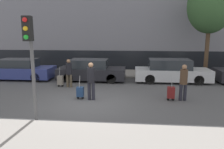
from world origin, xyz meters
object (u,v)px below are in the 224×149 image
Objects in this scene: trolley_left at (60,80)px; parked_car_2 at (171,71)px; trolley_center at (80,92)px; trolley_right at (171,93)px; bare_tree_near_crossing at (210,6)px; pedestrian_center at (91,79)px; parked_car_1 at (91,71)px; parked_car_0 at (21,70)px; pedestrian_left at (69,72)px; traffic_light at (30,48)px; pedestrian_right at (184,80)px.

parked_car_2 is at bearing 16.19° from trolley_left.
trolley_center is 0.95× the size of trolley_right.
bare_tree_near_crossing reaches higher than parked_car_2.
parked_car_1 is at bearing 108.67° from pedestrian_center.
parked_car_0 reaches higher than trolley_center.
pedestrian_left reaches higher than parked_car_0.
bare_tree_near_crossing is (12.67, 2.09, 4.23)m from parked_car_0.
parked_car_0 is at bearing 157.18° from trolley_right.
parked_car_1 reaches higher than trolley_right.
parked_car_2 is 6.44m from trolley_center.
bare_tree_near_crossing reaches higher than traffic_light.
pedestrian_center is 1.05× the size of pedestrian_right.
pedestrian_left reaches higher than parked_car_1.
trolley_center is at bearing -177.77° from trolley_right.
traffic_light is at bearing -110.56° from pedestrian_center.
trolley_center is (-4.89, -4.18, -0.33)m from parked_car_2.
parked_car_2 is at bearing 40.52° from trolley_center.
pedestrian_left is at bearing -6.54° from trolley_left.
traffic_light is (-0.94, -2.82, 2.23)m from trolley_center.
trolley_right is at bearing 2.23° from trolley_center.
trolley_left is 0.33× the size of traffic_light.
bare_tree_near_crossing is (9.32, 3.90, 4.49)m from trolley_left.
parked_car_0 is at bearing 120.89° from traffic_light.
parked_car_1 is 0.65× the size of bare_tree_near_crossing.
pedestrian_right is 0.79m from trolley_right.
trolley_center is 4.81m from pedestrian_right.
trolley_right is (5.39, -2.03, -0.53)m from pedestrian_left.
parked_car_1 is 3.68× the size of trolley_left.
traffic_light is at bearing -95.66° from parked_car_1.
parked_car_2 is 2.88× the size of pedestrian_left.
pedestrian_left is 6.26m from pedestrian_right.
trolley_right is (5.94, -2.10, 0.00)m from trolley_left.
parked_car_0 is 0.92× the size of parked_car_2.
pedestrian_center is 0.49× the size of traffic_light.
trolley_left is 1.05× the size of trolley_center.
pedestrian_right is 1.42× the size of trolley_right.
pedestrian_left reaches higher than trolley_right.
parked_car_2 is 3.97m from pedestrian_right.
parked_car_0 is 1.19× the size of traffic_light.
pedestrian_center is 0.26× the size of bare_tree_near_crossing.
pedestrian_right is (-0.13, -3.96, 0.28)m from parked_car_2.
parked_car_0 reaches higher than trolley_right.
pedestrian_center is (1.72, -2.27, 0.09)m from pedestrian_left.
traffic_light reaches higher than pedestrian_right.
parked_car_2 is 1.29× the size of traffic_light.
bare_tree_near_crossing reaches higher than trolley_left.
trolley_left reaches higher than trolley_center.
parked_car_2 is at bearing -143.90° from bare_tree_near_crossing.
trolley_center is (0.25, -4.12, -0.31)m from parked_car_1.
trolley_center is at bearing 176.68° from pedestrian_right.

